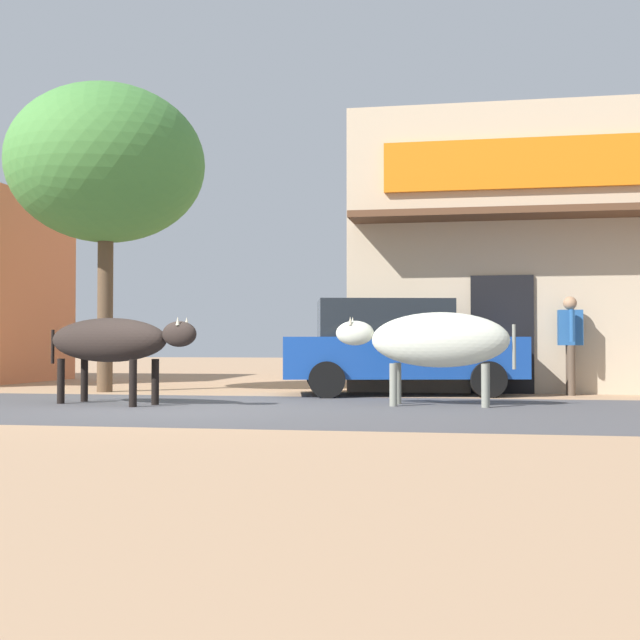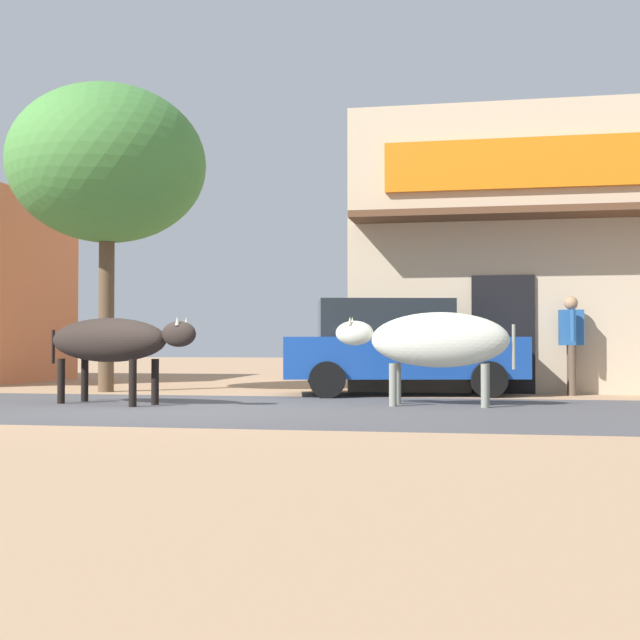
% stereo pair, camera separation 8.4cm
% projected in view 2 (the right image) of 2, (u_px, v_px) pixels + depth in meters
% --- Properties ---
extents(ground, '(80.00, 80.00, 0.00)m').
position_uv_depth(ground, '(176.00, 408.00, 11.96)').
color(ground, tan).
extents(asphalt_road, '(72.00, 5.42, 0.00)m').
position_uv_depth(asphalt_road, '(176.00, 408.00, 11.96)').
color(asphalt_road, '#4E4D51').
rests_on(asphalt_road, ground).
extents(storefront_right_club, '(6.99, 5.54, 5.24)m').
position_uv_depth(storefront_right_club, '(535.00, 258.00, 17.49)').
color(storefront_right_club, '#C5AF91').
rests_on(storefront_right_club, ground).
extents(roadside_tree, '(3.63, 3.63, 5.66)m').
position_uv_depth(roadside_tree, '(107.00, 165.00, 15.96)').
color(roadside_tree, brown).
rests_on(roadside_tree, ground).
extents(parked_hatchback_car, '(4.35, 2.54, 1.64)m').
position_uv_depth(parked_hatchback_car, '(396.00, 346.00, 14.93)').
color(parked_hatchback_car, '#18449F').
rests_on(parked_hatchback_car, ground).
extents(cow_near_brown, '(2.67, 1.33, 1.27)m').
position_uv_depth(cow_near_brown, '(112.00, 341.00, 12.62)').
color(cow_near_brown, '#2B221E').
rests_on(cow_near_brown, ground).
extents(cow_far_dark, '(2.58, 0.77, 1.34)m').
position_uv_depth(cow_far_dark, '(435.00, 341.00, 12.35)').
color(cow_far_dark, silver).
rests_on(cow_far_dark, ground).
extents(pedestrian_by_shop, '(0.41, 0.61, 1.70)m').
position_uv_depth(pedestrian_by_shop, '(571.00, 337.00, 14.80)').
color(pedestrian_by_shop, brown).
rests_on(pedestrian_by_shop, ground).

